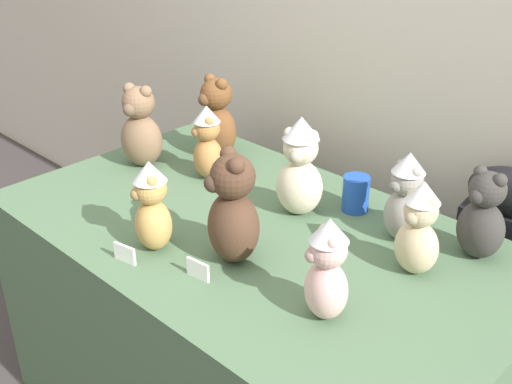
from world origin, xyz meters
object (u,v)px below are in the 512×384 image
at_px(teddy_bear_cream, 300,168).
at_px(teddy_bear_cocoa, 233,211).
at_px(teddy_bear_ash, 405,198).
at_px(party_cup_blue, 356,194).
at_px(teddy_bear_charcoal, 482,217).
at_px(instrument_case, 493,302).
at_px(teddy_bear_mocha, 140,128).
at_px(display_table, 256,337).
at_px(teddy_bear_honey, 152,207).
at_px(teddy_bear_blush, 327,270).
at_px(teddy_bear_sand, 419,229).
at_px(teddy_bear_chestnut, 217,120).
at_px(teddy_bear_caramel, 208,143).

height_order(teddy_bear_cream, teddy_bear_cocoa, teddy_bear_cocoa).
distance_m(teddy_bear_ash, party_cup_blue, 0.21).
relative_size(teddy_bear_cocoa, teddy_bear_charcoal, 1.22).
bearing_deg(instrument_case, teddy_bear_mocha, -161.09).
height_order(display_table, teddy_bear_honey, teddy_bear_honey).
bearing_deg(teddy_bear_mocha, teddy_bear_blush, -27.97).
bearing_deg(display_table, teddy_bear_cream, 81.74).
height_order(teddy_bear_cocoa, teddy_bear_charcoal, teddy_bear_cocoa).
bearing_deg(teddy_bear_charcoal, instrument_case, 106.92).
relative_size(teddy_bear_mocha, teddy_bear_sand, 1.13).
bearing_deg(teddy_bear_sand, instrument_case, 87.29).
relative_size(teddy_bear_chestnut, teddy_bear_blush, 1.14).
relative_size(teddy_bear_ash, teddy_bear_cocoa, 0.85).
bearing_deg(teddy_bear_honey, teddy_bear_sand, 59.16).
height_order(teddy_bear_blush, teddy_bear_ash, teddy_bear_ash).
relative_size(teddy_bear_cream, teddy_bear_mocha, 1.05).
distance_m(instrument_case, teddy_bear_ash, 0.58).
bearing_deg(teddy_bear_caramel, teddy_bear_cocoa, -7.88).
bearing_deg(teddy_bear_blush, party_cup_blue, 150.78).
relative_size(instrument_case, teddy_bear_cocoa, 3.05).
height_order(instrument_case, teddy_bear_caramel, teddy_bear_caramel).
height_order(teddy_bear_caramel, teddy_bear_ash, teddy_bear_ash).
xyz_separation_m(display_table, instrument_case, (0.49, 0.58, 0.08)).
bearing_deg(teddy_bear_caramel, teddy_bear_mocha, -131.90).
bearing_deg(teddy_bear_cream, teddy_bear_caramel, 158.86).
height_order(teddy_bear_cream, teddy_bear_mocha, teddy_bear_cream).
height_order(display_table, teddy_bear_caramel, teddy_bear_caramel).
distance_m(teddy_bear_blush, teddy_bear_caramel, 0.80).
distance_m(teddy_bear_cream, teddy_bear_charcoal, 0.52).
distance_m(teddy_bear_blush, teddy_bear_sand, 0.30).
distance_m(teddy_bear_caramel, teddy_bear_ash, 0.69).
bearing_deg(teddy_bear_honey, teddy_bear_chestnut, 146.24).
bearing_deg(teddy_bear_caramel, teddy_bear_cream, 30.03).
bearing_deg(teddy_bear_chestnut, teddy_bear_honey, -50.32).
distance_m(teddy_bear_sand, teddy_bear_cocoa, 0.47).
xyz_separation_m(instrument_case, teddy_bear_chestnut, (-0.96, -0.30, 0.45)).
distance_m(instrument_case, teddy_bear_blush, 0.87).
height_order(teddy_bear_honey, teddy_bear_caramel, teddy_bear_honey).
xyz_separation_m(teddy_bear_chestnut, teddy_bear_cocoa, (0.53, -0.43, 0.01)).
relative_size(teddy_bear_caramel, party_cup_blue, 2.28).
xyz_separation_m(display_table, teddy_bear_caramel, (-0.35, 0.14, 0.51)).
distance_m(instrument_case, teddy_bear_cocoa, 0.96).
bearing_deg(teddy_bear_sand, teddy_bear_chestnut, 174.65).
xyz_separation_m(teddy_bear_ash, teddy_bear_mocha, (-0.91, -0.20, 0.01)).
height_order(teddy_bear_chestnut, teddy_bear_sand, teddy_bear_chestnut).
distance_m(teddy_bear_caramel, party_cup_blue, 0.51).
xyz_separation_m(teddy_bear_sand, teddy_bear_charcoal, (0.08, 0.18, -0.01)).
relative_size(teddy_bear_blush, teddy_bear_sand, 1.00).
distance_m(teddy_bear_blush, teddy_bear_charcoal, 0.50).
bearing_deg(teddy_bear_caramel, teddy_bear_charcoal, 38.01).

